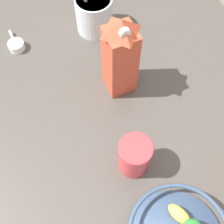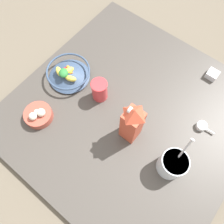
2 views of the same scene
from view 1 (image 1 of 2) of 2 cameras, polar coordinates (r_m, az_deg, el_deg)
ground_plane at (r=0.89m, az=-2.43°, el=-1.06°), size 6.00×6.00×0.00m
countertop at (r=0.87m, az=-2.47°, el=-0.60°), size 1.08×1.08×0.03m
milk_carton at (r=0.80m, az=1.47°, el=10.17°), size 0.07×0.07×0.26m
yogurt_tub at (r=0.99m, az=-3.31°, el=17.77°), size 0.13×0.11×0.23m
drinking_cup at (r=0.74m, az=4.13°, el=-8.04°), size 0.08×0.08×0.12m
measuring_scoop at (r=1.02m, az=-17.11°, el=11.57°), size 0.05×0.09×0.02m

